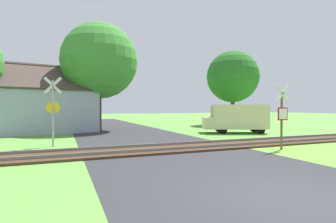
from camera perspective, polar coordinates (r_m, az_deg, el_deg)
The scene contains 9 objects.
ground_plane at distance 6.65m, azimuth 24.13°, elevation -16.78°, with size 160.00×160.00×0.00m, color #5B933D.
road_asphalt at distance 8.11m, azimuth 13.60°, elevation -13.46°, with size 7.69×80.00×0.01m, color #2D2D30.
rail_track at distance 12.60m, azimuth -0.41°, elevation -8.03°, with size 60.00×2.60×0.22m.
stop_sign_near at distance 13.48m, azimuth 23.58°, elevation -0.43°, with size 0.88×0.15×3.11m.
crossing_sign_far at distance 14.58m, azimuth -23.77°, elevation 0.96°, with size 0.87×0.18×3.58m.
house at distance 24.18m, azimuth -25.92°, elevation 0.52°, with size 9.38×8.18×5.60m.
tree_center at distance 23.64m, azimuth -14.66°, elevation 10.61°, with size 6.48×6.48×9.26m.
tree_far at distance 31.21m, azimuth 13.91°, elevation 7.36°, with size 5.93×5.93×8.52m.
mail_truck at distance 21.32m, azimuth 14.75°, elevation -1.22°, with size 5.24×3.60×2.24m.
Camera 1 is at (-4.58, -4.38, 2.01)m, focal length 28.00 mm.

